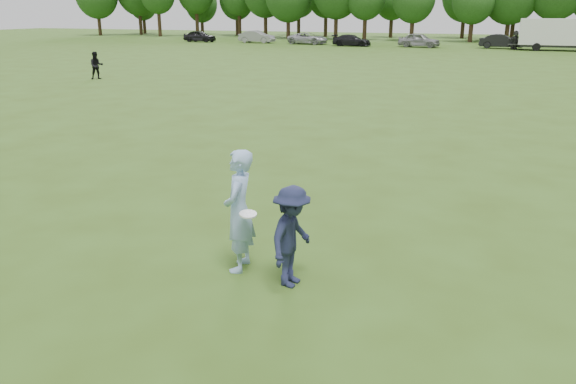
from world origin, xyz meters
The scene contains 13 objects.
ground centered at (0.00, 0.00, 0.00)m, with size 200.00×200.00×0.00m, color #334B15.
thrower centered at (-0.21, 0.36, 1.00)m, with size 0.73×0.48×1.99m, color #92B3E2.
defender centered at (0.77, 0.14, 0.79)m, with size 1.02×0.59×1.58m, color #1B203C.
player_far_a centered at (-19.84, 21.07, 0.82)m, with size 0.80×0.62×1.64m, color black.
player_far_d centered at (3.90, 59.04, 0.99)m, with size 1.83×0.58×1.97m, color #262626.
car_a centered at (-35.02, 60.30, 0.74)m, with size 1.75×4.36×1.48m, color black.
car_b centered at (-27.01, 60.87, 0.76)m, with size 1.61×4.62×1.52m, color gray.
car_c centered at (-19.93, 60.50, 0.69)m, with size 2.29×4.96×1.38m, color #A1A1A5.
car_d centered at (-13.89, 58.67, 0.65)m, with size 1.83×4.51×1.31m, color black.
car_e centered at (-6.23, 59.39, 0.79)m, with size 1.86×4.63×1.58m, color gray.
car_f centered at (2.50, 60.36, 0.76)m, with size 1.60×4.60×1.52m, color black.
disc_in_play centered at (0.06, 0.11, 1.07)m, with size 0.31×0.31×0.08m.
cargo_trailer centered at (8.18, 58.80, 1.78)m, with size 9.00×2.75×3.20m.
Camera 1 is at (3.52, -7.15, 4.03)m, focal length 35.00 mm.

